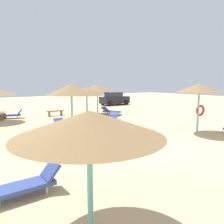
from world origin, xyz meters
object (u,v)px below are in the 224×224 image
object	(u,v)px
parasol_0	(199,89)
parasol_3	(89,124)
lounger_2	(111,111)
lounger_4	(63,125)
parasol_4	(71,90)
lounger_5	(12,115)
lounger_3	(27,184)
parked_car	(114,99)
lounger_1	(113,117)
bench_0	(55,112)
parasol_1	(87,91)
parasol_2	(97,88)
bench_1	(3,114)

from	to	relation	value
parasol_0	parasol_3	xyz separation A→B (m)	(-9.71, -4.18, -0.42)
lounger_2	lounger_4	xyz separation A→B (m)	(-6.40, -4.01, -0.00)
parasol_4	lounger_4	world-z (taller)	parasol_4
lounger_4	lounger_5	xyz separation A→B (m)	(-1.83, 6.83, 0.01)
parasol_3	lounger_3	size ratio (longest dim) A/B	1.57
lounger_4	parked_car	world-z (taller)	parked_car
lounger_1	lounger_2	bearing A→B (deg)	59.30
parasol_3	lounger_2	xyz separation A→B (m)	(9.60, 13.46, -1.94)
parasol_3	parked_car	xyz separation A→B (m)	(15.04, 20.56, -1.43)
parasol_0	bench_0	size ratio (longest dim) A/B	1.95
lounger_1	bench_0	bearing A→B (deg)	118.89
parasol_0	parasol_4	bearing A→B (deg)	152.68
lounger_4	bench_0	xyz separation A→B (m)	(1.74, 6.13, 0.03)
parasol_0	parasol_1	bearing A→B (deg)	123.77
parasol_3	parasol_0	bearing A→B (deg)	23.28
parasol_3	lounger_5	distance (m)	16.46
parasol_2	lounger_2	xyz separation A→B (m)	(0.87, -0.95, -2.19)
parasol_2	lounger_2	size ratio (longest dim) A/B	1.54
parasol_2	lounger_4	world-z (taller)	parasol_2
lounger_3	lounger_5	world-z (taller)	lounger_5
lounger_3	parked_car	bearing A→B (deg)	49.31
parasol_4	parked_car	world-z (taller)	parasol_4
parked_car	lounger_1	bearing A→B (deg)	-125.52
parasol_0	bench_1	distance (m)	15.77
lounger_2	lounger_4	distance (m)	7.55
lounger_4	bench_1	size ratio (longest dim) A/B	1.24
lounger_5	lounger_3	bearing A→B (deg)	-98.48
lounger_2	lounger_4	bearing A→B (deg)	-147.93
bench_0	lounger_2	bearing A→B (deg)	-24.53
parasol_1	lounger_3	xyz separation A→B (m)	(-6.21, -8.24, -2.08)
parasol_1	bench_1	size ratio (longest dim) A/B	1.77
lounger_2	lounger_5	distance (m)	8.70
parasol_2	lounger_3	size ratio (longest dim) A/B	1.63
lounger_1	lounger_4	bearing A→B (deg)	-168.10
lounger_2	bench_0	world-z (taller)	lounger_2
parasol_0	parasol_3	size ratio (longest dim) A/B	1.00
lounger_4	lounger_3	bearing A→B (deg)	-118.54
lounger_5	parked_car	world-z (taller)	parked_car
bench_1	lounger_4	bearing A→B (deg)	-72.25
parasol_1	parasol_3	distance (m)	11.83
parasol_2	lounger_1	world-z (taller)	parasol_2
lounger_5	parasol_1	bearing A→B (deg)	-54.68
parasol_2	parasol_3	size ratio (longest dim) A/B	1.04
lounger_3	lounger_4	distance (m)	8.21
lounger_4	parasol_0	bearing A→B (deg)	-39.07
bench_0	parasol_3	bearing A→B (deg)	-107.62
parasol_3	lounger_2	world-z (taller)	parasol_3
parasol_1	parked_car	xyz separation A→B (m)	(9.54, 10.09, -1.58)
lounger_5	bench_0	distance (m)	3.64
lounger_1	bench_0	size ratio (longest dim) A/B	1.21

